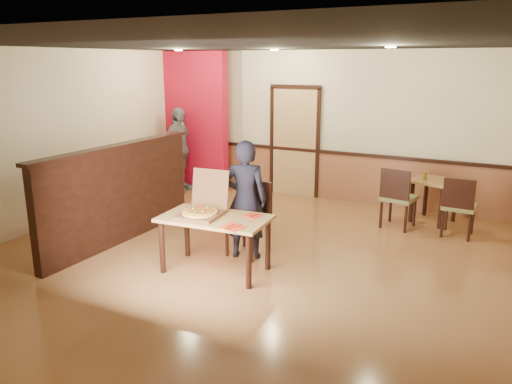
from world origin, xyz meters
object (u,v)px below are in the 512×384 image
main_table (215,225)px  passerby (179,150)px  condiment (425,176)px  side_chair_left (398,196)px  side_chair_right (459,205)px  side_table (434,190)px  pizza_box (202,210)px  diner_chair (251,215)px  diner (245,200)px

main_table → passerby: (-2.82, 3.14, 0.24)m
main_table → condiment: (1.97, 3.30, 0.17)m
side_chair_left → passerby: passerby is taller
main_table → condiment: condiment is taller
side_chair_right → side_table: side_chair_right is taller
side_chair_left → condiment: (0.31, 0.53, 0.25)m
side_chair_left → pizza_box: 3.34m
diner_chair → side_table: diner_chair is taller
main_table → condiment: 3.85m
pizza_box → condiment: bearing=50.8°
side_chair_right → pizza_box: 3.92m
diner_chair → diner: diner is taller
diner_chair → side_chair_right: diner_chair is taller
passerby → side_chair_right: bearing=-92.6°
side_chair_left → side_table: (0.46, 0.62, 0.01)m
pizza_box → diner: bearing=59.4°
side_table → pizza_box: size_ratio=1.29×
side_chair_left → side_table: size_ratio=1.18×
side_chair_left → side_table: side_chair_left is taller
side_chair_left → condiment: side_chair_left is taller
diner_chair → main_table: bearing=-91.5°
diner_chair → side_chair_right: size_ratio=1.08×
main_table → side_chair_left: 3.23m
main_table → pizza_box: (-0.18, -0.01, 0.18)m
diner_chair → passerby: bearing=147.1°
side_chair_right → side_table: size_ratio=1.12×
diner → side_table: bearing=-146.4°
passerby → condiment: 4.80m
diner_chair → pizza_box: 0.86m
main_table → diner: 0.65m
passerby → side_chair_left: bearing=-93.5°
side_chair_right → main_table: bearing=48.7°
pizza_box → condiment: (2.16, 3.31, -0.00)m
diner → side_chair_left: bearing=-146.3°
main_table → passerby: 4.23m
main_table → side_chair_left: bearing=54.3°
side_table → diner: diner is taller
side_table → condiment: 0.30m
side_table → condiment: condiment is taller
diner → condiment: diner is taller
side_chair_left → diner: diner is taller
diner_chair → side_chair_left: (1.56, 2.00, -0.01)m
side_chair_left → pizza_box: pizza_box is taller
main_table → side_chair_left: side_chair_left is taller
diner_chair → side_chair_right: (2.47, 2.01, -0.04)m
side_chair_left → side_chair_right: size_ratio=1.05×
side_chair_right → pizza_box: size_ratio=1.44×
side_chair_right → condiment: side_chair_right is taller
side_chair_left → condiment: 0.67m
diner → passerby: bearing=-61.2°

